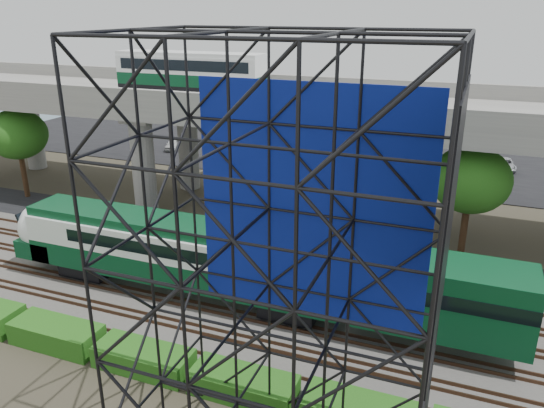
% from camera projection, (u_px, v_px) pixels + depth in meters
% --- Properties ---
extents(ground, '(140.00, 140.00, 0.00)m').
position_uv_depth(ground, '(174.00, 316.00, 28.53)').
color(ground, '#474233').
rests_on(ground, ground).
extents(ballast_bed, '(90.00, 12.00, 0.20)m').
position_uv_depth(ballast_bed, '(193.00, 297.00, 30.25)').
color(ballast_bed, slate).
rests_on(ballast_bed, ground).
extents(service_road, '(90.00, 5.00, 0.08)m').
position_uv_depth(service_road, '(251.00, 240.00, 37.70)').
color(service_road, black).
rests_on(service_road, ground).
extents(parking_lot, '(90.00, 18.00, 0.08)m').
position_uv_depth(parking_lot, '(336.00, 158.00, 58.25)').
color(parking_lot, black).
rests_on(parking_lot, ground).
extents(harbor_water, '(140.00, 40.00, 0.03)m').
position_uv_depth(harbor_water, '(374.00, 121.00, 77.49)').
color(harbor_water, slate).
rests_on(harbor_water, ground).
extents(rail_tracks, '(90.00, 9.52, 0.16)m').
position_uv_depth(rail_tracks, '(192.00, 294.00, 30.18)').
color(rail_tracks, '#472D1E').
rests_on(rail_tracks, ballast_bed).
extents(commuter_train, '(29.30, 3.06, 4.30)m').
position_uv_depth(commuter_train, '(215.00, 257.00, 28.75)').
color(commuter_train, black).
rests_on(commuter_train, rail_tracks).
extents(overpass, '(80.00, 12.00, 12.40)m').
position_uv_depth(overpass, '(272.00, 112.00, 39.85)').
color(overpass, '#9E9B93').
rests_on(overpass, ground).
extents(scaffold_tower, '(9.36, 6.36, 15.00)m').
position_uv_depth(scaffold_tower, '(280.00, 295.00, 15.91)').
color(scaffold_tower, black).
rests_on(scaffold_tower, ground).
extents(hedge_strip, '(34.60, 1.80, 1.20)m').
position_uv_depth(hedge_strip, '(144.00, 357.00, 24.24)').
color(hedge_strip, '#1B5313').
rests_on(hedge_strip, ground).
extents(trees, '(40.94, 16.94, 7.69)m').
position_uv_depth(trees, '(225.00, 141.00, 42.31)').
color(trees, '#382314').
rests_on(trees, ground).
extents(suv, '(5.31, 2.45, 1.48)m').
position_uv_depth(suv, '(159.00, 222.00, 38.93)').
color(suv, black).
rests_on(suv, service_road).
extents(parked_cars, '(38.15, 9.47, 1.31)m').
position_uv_depth(parked_cars, '(329.00, 153.00, 57.79)').
color(parked_cars, silver).
rests_on(parked_cars, parking_lot).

